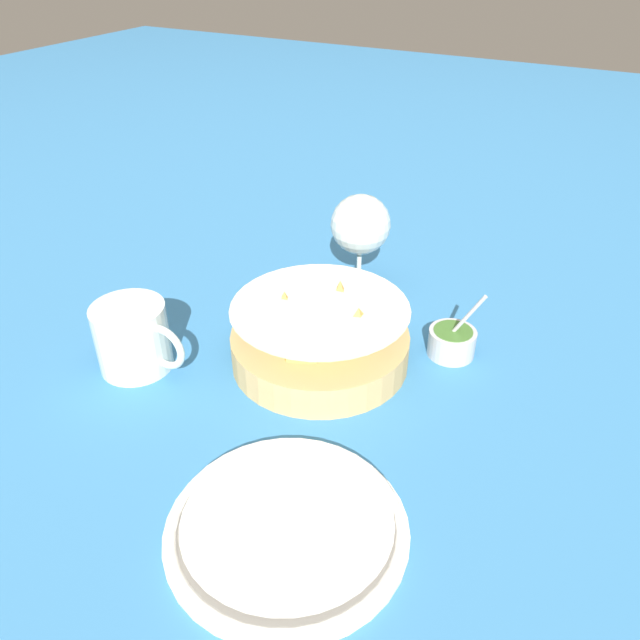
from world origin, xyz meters
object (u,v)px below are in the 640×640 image
at_px(sauce_cup, 452,341).
at_px(side_plate, 287,525).
at_px(wine_glass, 362,227).
at_px(food_basket, 320,337).
at_px(beer_mug, 134,340).

relative_size(sauce_cup, side_plate, 0.43).
bearing_deg(wine_glass, food_basket, -80.11).
height_order(sauce_cup, beer_mug, sauce_cup).
xyz_separation_m(food_basket, side_plate, (0.10, -0.24, -0.03)).
distance_m(sauce_cup, wine_glass, 0.22).
relative_size(wine_glass, beer_mug, 1.18).
xyz_separation_m(sauce_cup, side_plate, (-0.05, -0.34, -0.01)).
distance_m(sauce_cup, side_plate, 0.34).
relative_size(sauce_cup, beer_mug, 0.78).
bearing_deg(food_basket, beer_mug, -149.37).
relative_size(wine_glass, side_plate, 0.65).
bearing_deg(sauce_cup, side_plate, -97.84).
bearing_deg(food_basket, side_plate, -68.70).
distance_m(food_basket, wine_glass, 0.20).
height_order(food_basket, sauce_cup, sauce_cup).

